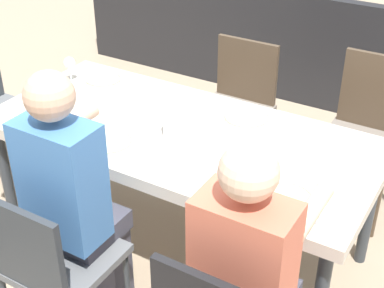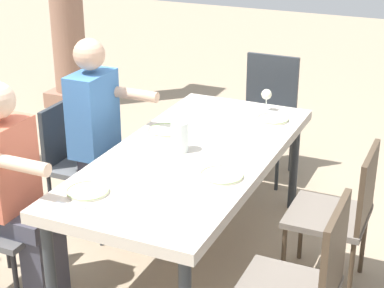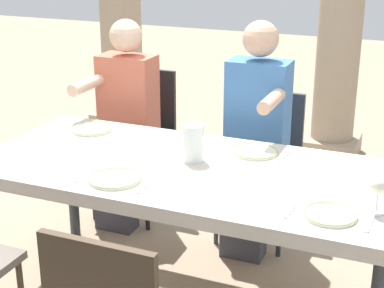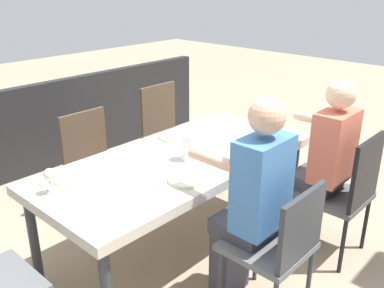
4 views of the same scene
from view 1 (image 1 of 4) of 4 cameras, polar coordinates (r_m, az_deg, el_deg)
ground_plane at (r=3.27m, az=-1.10°, el=-9.86°), size 16.00×16.00×0.00m
dining_table at (r=2.87m, az=-1.24°, el=0.35°), size 2.00×0.92×0.74m
chair_west_south at (r=3.43m, az=17.23°, el=1.71°), size 0.44×0.44×0.94m
chair_mid_north at (r=2.49m, az=-14.24°, el=-11.29°), size 0.44×0.44×0.86m
chair_mid_south at (r=3.68m, az=4.62°, el=4.49°), size 0.44×0.44×0.87m
diner_woman_green at (r=2.11m, az=5.92°, el=-13.22°), size 0.35×0.49×1.27m
diner_man_white at (r=2.47m, az=-11.76°, el=-5.40°), size 0.35×0.49×1.32m
patio_railing at (r=4.64m, az=12.27°, el=9.00°), size 4.40×0.10×0.90m
plate_0 at (r=2.38m, az=9.56°, el=-5.48°), size 0.22×0.22×0.02m
fork_0 at (r=2.35m, az=12.94°, el=-6.65°), size 0.02×0.17×0.01m
spoon_0 at (r=2.43m, az=6.28°, el=-4.55°), size 0.02×0.17×0.01m
plate_1 at (r=2.96m, az=5.55°, el=2.69°), size 0.23×0.23×0.02m
fork_1 at (r=2.91m, az=8.19°, el=1.86°), size 0.02×0.17×0.01m
spoon_1 at (r=3.02m, az=2.98°, el=3.30°), size 0.04×0.17×0.01m
plate_2 at (r=2.76m, az=-8.44°, el=0.22°), size 0.23×0.23×0.02m
fork_2 at (r=2.68m, az=-5.91°, el=-0.73°), size 0.03×0.17×0.01m
spoon_2 at (r=2.85m, az=-10.80°, el=0.92°), size 0.03×0.17×0.01m
plate_3 at (r=3.41m, az=-8.97°, el=6.44°), size 0.21×0.21×0.02m
wine_glass_3 at (r=3.39m, az=-12.28°, el=7.92°), size 0.07×0.07×0.15m
fork_3 at (r=3.32m, az=-6.93°, el=5.83°), size 0.02×0.17×0.01m
spoon_3 at (r=3.50m, az=-10.89°, el=6.84°), size 0.02×0.17×0.01m
water_pitcher at (r=2.75m, az=-1.87°, el=2.12°), size 0.10×0.10×0.18m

